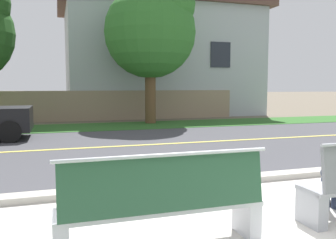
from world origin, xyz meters
The scene contains 10 objects.
ground_plane centered at (0.00, 8.00, 0.00)m, with size 140.00×140.00×0.00m, color #665B4C.
sidewalk_pavement centered at (0.00, 0.40, 0.01)m, with size 44.00×3.60×0.01m, color beige.
curb_edge centered at (0.00, 2.35, 0.06)m, with size 44.00×0.30×0.11m, color #ADA89E.
street_asphalt centered at (0.00, 6.50, 0.00)m, with size 52.00×8.00×0.01m, color #424247.
road_centre_line centered at (0.00, 6.50, 0.01)m, with size 48.00×0.14×0.01m, color #E0CC4C.
far_verge_grass centered at (0.00, 11.28, 0.01)m, with size 48.00×2.80×0.02m, color #2D6026.
bench_left centered at (-1.39, 0.36, 0.47)m, with size 2.08×0.48×1.01m.
shade_tree_left centered at (1.65, 11.91, 4.18)m, with size 3.90×3.90×6.44m.
garden_wall centered at (-0.23, 13.97, 0.70)m, with size 13.00×0.36×1.40m, color gray.
house_across_street centered at (3.45, 17.17, 3.27)m, with size 11.22×6.91×6.46m.
Camera 1 is at (-2.36, -2.87, 1.63)m, focal length 37.87 mm.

